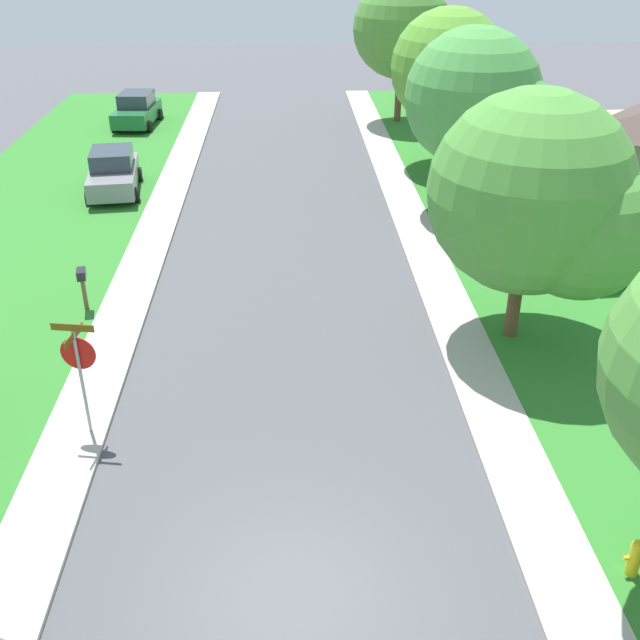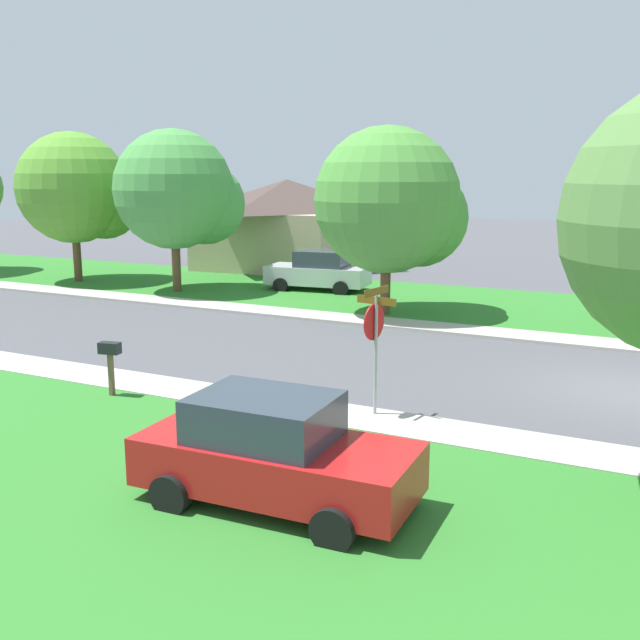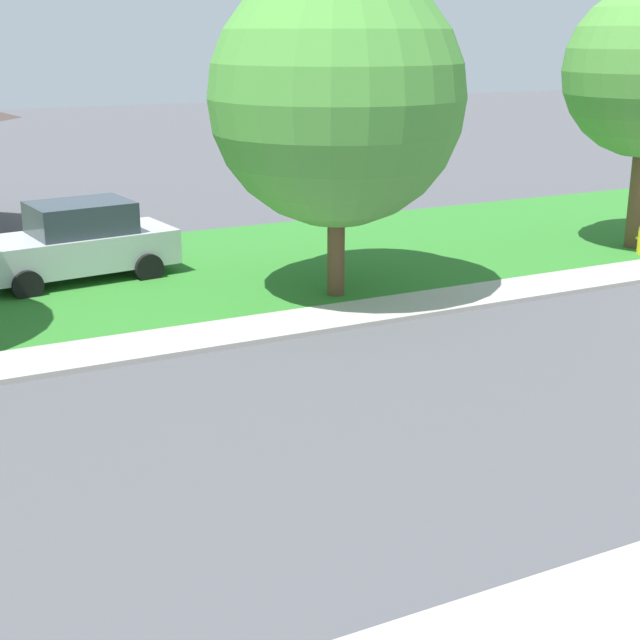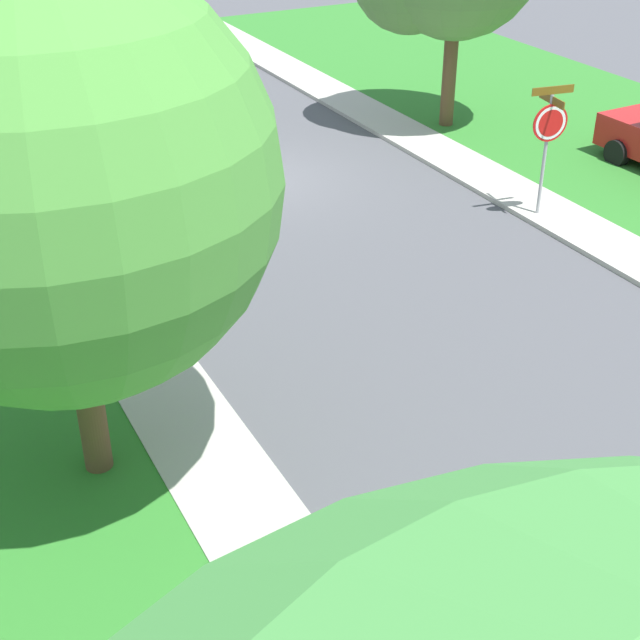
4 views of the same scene
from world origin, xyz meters
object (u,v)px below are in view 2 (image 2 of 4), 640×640
Objects in this scene: house_right_setback at (287,222)px; tree_sidewalk_mid at (181,193)px; stop_sign_far_corner at (375,330)px; car_red_far_down_street at (273,452)px; fire_hydrant at (640,326)px; mailbox at (110,355)px; tree_sidewalk_near at (395,205)px; car_silver_near_corner at (319,271)px; tree_corner_large at (81,191)px.

tree_sidewalk_mid is at bearing -178.63° from house_right_setback.
stop_sign_far_corner is 0.63× the size of car_red_far_down_street.
house_right_setback is at bearing 1.37° from tree_sidewalk_mid.
fire_hydrant is (-1.24, -17.86, -3.70)m from tree_sidewalk_mid.
fire_hydrant is 15.59m from mailbox.
tree_sidewalk_near is 5.04× the size of mailbox.
car_silver_near_corner and car_red_far_down_street have the same top height.
fire_hydrant is (14.74, -4.35, -0.44)m from car_red_far_down_street.
stop_sign_far_corner is at bearing 2.42° from car_red_far_down_street.
car_red_far_down_street is 3.33× the size of mailbox.
house_right_setback is (9.16, -5.57, -1.76)m from tree_corner_large.
tree_sidewalk_near is 7.96× the size of fire_hydrant.
mailbox is at bearing -134.71° from tree_corner_large.
stop_sign_far_corner is 0.62× the size of car_silver_near_corner.
car_silver_near_corner is 1.03× the size of car_red_far_down_street.
fire_hydrant is (-1.53, -23.66, -3.70)m from tree_corner_large.
tree_sidewalk_near is (-3.45, -4.67, 3.03)m from car_silver_near_corner.
house_right_setback reaches higher than fire_hydrant.
tree_sidewalk_near is at bearing 86.70° from fire_hydrant.
tree_sidewalk_mid is 0.71× the size of house_right_setback.
fire_hydrant is (-10.69, -18.09, -1.94)m from house_right_setback.
fire_hydrant is (-3.92, -12.84, -0.44)m from car_silver_near_corner.
stop_sign_far_corner reaches higher than car_red_far_down_street.
tree_corner_large is (0.29, 5.80, -0.00)m from tree_sidewalk_mid.
stop_sign_far_corner is 2.11× the size of mailbox.
car_silver_near_corner is at bearing 24.47° from car_red_far_down_street.
car_silver_near_corner is 6.56m from tree_sidewalk_mid.
tree_sidewalk_mid is (15.99, 13.51, 3.27)m from car_red_far_down_street.
stop_sign_far_corner is at bearing -130.69° from tree_sidewalk_mid.
car_silver_near_corner is 8.69m from house_right_setback.
house_right_setback is at bearing 37.77° from car_silver_near_corner.
mailbox is (-1.41, 5.83, -0.88)m from stop_sign_far_corner.
mailbox is (-13.15, -13.28, -3.13)m from tree_corner_large.
tree_sidewalk_near reaches higher than fire_hydrant.
car_red_far_down_street reaches higher than fire_hydrant.
car_red_far_down_street reaches higher than mailbox.
car_silver_near_corner is 3.42× the size of mailbox.
fire_hydrant is at bearing -16.44° from car_red_far_down_street.
car_silver_near_corner is 20.50m from car_red_far_down_street.
tree_sidewalk_near reaches higher than stop_sign_far_corner.
stop_sign_far_corner reaches higher than car_silver_near_corner.
house_right_setback is at bearing 32.95° from stop_sign_far_corner.
tree_sidewalk_mid is 9.73m from tree_sidewalk_near.
car_red_far_down_street is 6.79m from mailbox.
car_silver_near_corner is 0.47× the size of house_right_setback.
mailbox is at bearing -170.98° from car_silver_near_corner.
car_silver_near_corner is at bearing -142.23° from house_right_setback.
car_red_far_down_street is 21.18m from tree_sidewalk_mid.
tree_sidewalk_near is 0.69× the size of house_right_setback.
tree_sidewalk_near reaches higher than house_right_setback.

